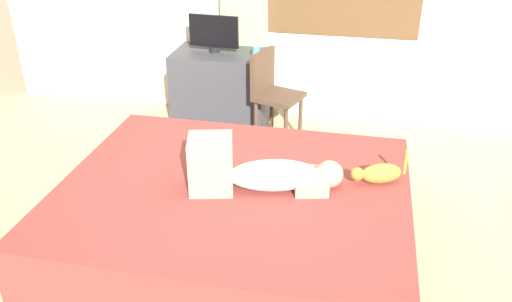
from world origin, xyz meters
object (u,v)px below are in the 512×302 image
object	(u,v)px
person_lying	(258,171)
cup	(256,51)
cat	(378,173)
chair_by_desk	(272,90)
desk	(222,89)
bed	(234,222)
tv_monitor	(214,33)

from	to	relation	value
person_lying	cup	world-z (taller)	person_lying
cat	cup	world-z (taller)	cup
cat	cup	distance (m)	2.09
person_lying	cat	size ratio (longest dim) A/B	2.76
person_lying	chair_by_desk	distance (m)	1.71
cat	cup	bearing A→B (deg)	123.49
desk	cup	bearing A→B (deg)	-5.74
person_lying	cup	xyz separation A→B (m)	(-0.43, 1.94, 0.13)
bed	cat	world-z (taller)	cat
cat	desk	size ratio (longest dim) A/B	0.38
cat	tv_monitor	xyz separation A→B (m)	(-1.56, 1.77, 0.32)
tv_monitor	chair_by_desk	world-z (taller)	tv_monitor
cat	tv_monitor	bearing A→B (deg)	131.32
bed	person_lying	distance (m)	0.41
person_lying	chair_by_desk	world-z (taller)	person_lying
chair_by_desk	cat	bearing A→B (deg)	-57.54
person_lying	desk	distance (m)	2.15
person_lying	tv_monitor	xyz separation A→B (m)	(-0.84, 1.98, 0.27)
chair_by_desk	tv_monitor	bearing A→B (deg)	154.91
chair_by_desk	bed	bearing A→B (deg)	-87.53
cat	chair_by_desk	distance (m)	1.76
person_lying	bed	bearing A→B (deg)	-175.38
person_lying	cup	distance (m)	2.00
tv_monitor	chair_by_desk	xyz separation A→B (m)	(0.61, -0.29, -0.41)
person_lying	tv_monitor	world-z (taller)	tv_monitor
desk	chair_by_desk	size ratio (longest dim) A/B	1.05
person_lying	chair_by_desk	bearing A→B (deg)	97.58
desk	cup	size ratio (longest dim) A/B	10.45
cat	chair_by_desk	world-z (taller)	chair_by_desk
bed	chair_by_desk	size ratio (longest dim) A/B	2.57
bed	tv_monitor	bearing A→B (deg)	109.00
bed	cat	distance (m)	0.96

